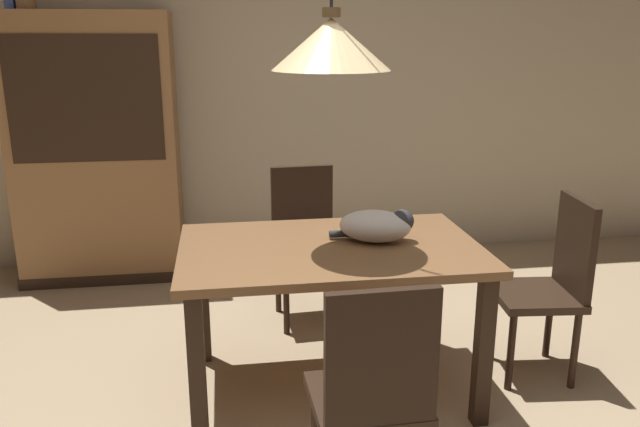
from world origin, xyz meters
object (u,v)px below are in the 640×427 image
object	(u,v)px
dining_table	(330,266)
hutch_bookcase	(97,155)
chair_right_side	(552,280)
cat_sleeping	(377,226)
pendant_lamp	(331,43)
chair_far_back	(305,237)
chair_near_front	(373,391)

from	to	relation	value
dining_table	hutch_bookcase	xyz separation A→B (m)	(-1.35, 1.77, 0.24)
dining_table	chair_right_side	bearing A→B (deg)	-0.39
cat_sleeping	pendant_lamp	size ratio (longest dim) A/B	0.31
dining_table	hutch_bookcase	distance (m)	2.23
chair_right_side	chair_far_back	xyz separation A→B (m)	(-1.13, 0.89, 0.00)
chair_near_front	pendant_lamp	distance (m)	1.45
dining_table	chair_far_back	bearing A→B (deg)	90.31
dining_table	pendant_lamp	distance (m)	1.01
pendant_lamp	hutch_bookcase	bearing A→B (deg)	127.29
cat_sleeping	dining_table	bearing A→B (deg)	-172.39
cat_sleeping	pendant_lamp	xyz separation A→B (m)	(-0.23, -0.03, 0.84)
dining_table	hutch_bookcase	world-z (taller)	hutch_bookcase
chair_right_side	hutch_bookcase	xyz separation A→B (m)	(-2.47, 1.77, 0.38)
pendant_lamp	hutch_bookcase	distance (m)	2.35
chair_near_front	cat_sleeping	size ratio (longest dim) A/B	2.29
chair_near_front	chair_right_side	size ratio (longest dim) A/B	1.00
hutch_bookcase	dining_table	bearing A→B (deg)	-52.71
dining_table	chair_far_back	distance (m)	0.89
chair_far_back	cat_sleeping	distance (m)	0.93
chair_right_side	hutch_bookcase	size ratio (longest dim) A/B	0.50
chair_right_side	pendant_lamp	bearing A→B (deg)	179.61
chair_far_back	hutch_bookcase	xyz separation A→B (m)	(-1.34, 0.89, 0.38)
chair_far_back	cat_sleeping	bearing A→B (deg)	-74.42
chair_far_back	pendant_lamp	size ratio (longest dim) A/B	0.72
dining_table	chair_right_side	distance (m)	1.14
chair_near_front	chair_right_side	bearing A→B (deg)	37.72
dining_table	chair_near_front	distance (m)	0.89
chair_near_front	chair_right_side	world-z (taller)	same
chair_near_front	pendant_lamp	bearing A→B (deg)	90.15
chair_near_front	dining_table	bearing A→B (deg)	90.15
dining_table	hutch_bookcase	bearing A→B (deg)	127.29
chair_far_back	pendant_lamp	distance (m)	1.45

